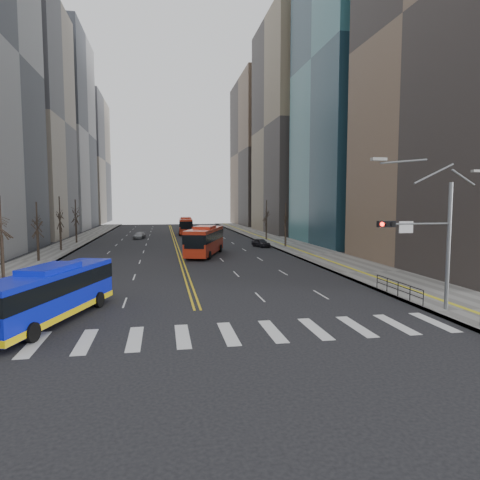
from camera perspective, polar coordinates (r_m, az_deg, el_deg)
name	(u,v)px	position (r m, az deg, el deg)	size (l,w,h in m)	color
ground	(206,335)	(22.57, -4.59, -12.49)	(220.00, 220.00, 0.00)	black
sidewalk_right	(286,243)	(69.57, 6.10, -0.46)	(7.00, 130.00, 0.15)	#65625E
sidewalk_left	(64,248)	(68.28, -22.44, -0.93)	(5.00, 130.00, 0.15)	#65625E
crosswalk	(206,335)	(22.56, -4.59, -12.47)	(26.70, 4.00, 0.01)	silver
centerline	(175,240)	(76.74, -8.71, -0.03)	(0.55, 100.00, 0.01)	gold
office_towers	(172,117)	(91.55, -9.09, 15.83)	(83.00, 134.00, 58.00)	#959598
signal_mast	(428,234)	(28.35, 23.76, 0.71)	(5.37, 0.37, 9.39)	slate
pedestrian_railing	(398,286)	(32.50, 20.33, -5.83)	(0.06, 6.06, 1.02)	black
street_trees	(122,217)	(56.22, -15.51, 2.96)	(35.20, 47.20, 7.60)	#31261E
blue_bus	(51,292)	(26.67, -23.92, -6.41)	(5.64, 11.18, 3.23)	#0E1CD5
red_bus_near	(205,239)	(54.50, -4.71, 0.13)	(6.21, 12.18, 3.76)	#B72913
red_bus_far	(186,225)	(90.42, -7.23, 2.03)	(3.27, 11.49, 3.60)	#B72913
car_white	(84,291)	(31.84, -20.07, -6.43)	(1.30, 3.72, 1.23)	white
car_dark_mid	(261,243)	(64.50, 2.82, -0.37)	(1.52, 3.78, 1.29)	black
car_silver	(139,235)	(80.99, -13.28, 0.59)	(1.70, 4.19, 1.21)	gray
car_dark_far	(209,233)	(86.59, -4.21, 0.96)	(1.82, 3.94, 1.10)	black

